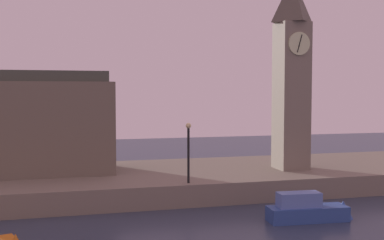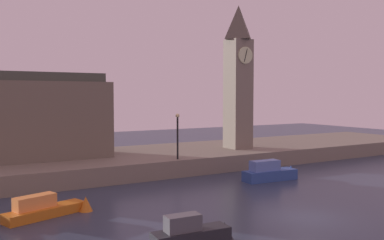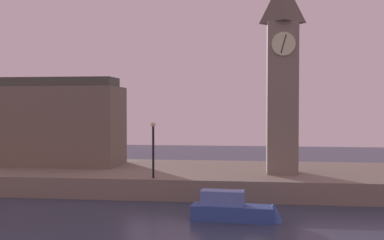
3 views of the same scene
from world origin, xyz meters
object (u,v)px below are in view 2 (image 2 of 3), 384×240
at_px(streetlamp, 178,131).
at_px(boat_barge_dark, 196,235).
at_px(parliament_hall, 19,116).
at_px(clock_tower, 238,75).
at_px(boat_tour_blue, 273,173).
at_px(boat_patrol_orange, 52,208).

relative_size(streetlamp, boat_barge_dark, 0.93).
distance_m(streetlamp, boat_barge_dark, 17.49).
xyz_separation_m(parliament_hall, streetlamp, (11.90, -6.50, -1.33)).
bearing_deg(boat_barge_dark, clock_tower, 48.96).
bearing_deg(clock_tower, streetlamp, -158.48).
relative_size(streetlamp, boat_tour_blue, 0.74).
bearing_deg(boat_patrol_orange, parliament_hall, 89.28).
bearing_deg(boat_barge_dark, boat_tour_blue, 36.54).
bearing_deg(boat_patrol_orange, clock_tower, 26.32).
relative_size(parliament_hall, streetlamp, 3.56).
xyz_separation_m(clock_tower, boat_patrol_orange, (-21.25, -10.51, -8.75)).
bearing_deg(streetlamp, boat_patrol_orange, -150.28).
xyz_separation_m(clock_tower, boat_tour_blue, (-3.09, -9.06, -8.58)).
height_order(streetlamp, boat_patrol_orange, streetlamp).
relative_size(clock_tower, boat_tour_blue, 2.75).
bearing_deg(boat_patrol_orange, boat_barge_dark, -61.60).
distance_m(boat_patrol_orange, boat_barge_dark, 9.75).
distance_m(parliament_hall, streetlamp, 13.62).
distance_m(clock_tower, boat_tour_blue, 12.86).
relative_size(clock_tower, parliament_hall, 1.05).
height_order(clock_tower, parliament_hall, clock_tower).
relative_size(clock_tower, streetlamp, 3.74).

